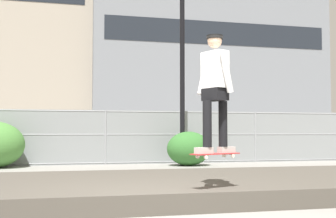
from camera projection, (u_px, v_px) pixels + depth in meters
gravel_berm at (143, 187)px, 7.54m from camera, size 10.31×3.80×0.29m
skateboard at (215, 154)px, 6.23m from camera, size 0.81×0.50×0.07m
skater at (215, 85)px, 6.29m from camera, size 0.70×0.62×1.74m
chain_fence at (105, 137)px, 14.70m from camera, size 22.08×0.06×1.85m
street_lamp at (182, 35)px, 14.41m from camera, size 0.44×0.44×7.02m
parked_car_mid at (128, 138)px, 17.76m from camera, size 4.54×2.23×1.66m
parked_car_far at (258, 138)px, 19.05m from camera, size 4.52×2.20×1.66m
office_block at (205, 62)px, 51.27m from camera, size 26.76×10.31×18.88m
shrub_center at (189, 149)px, 14.17m from camera, size 1.45×1.18×1.12m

